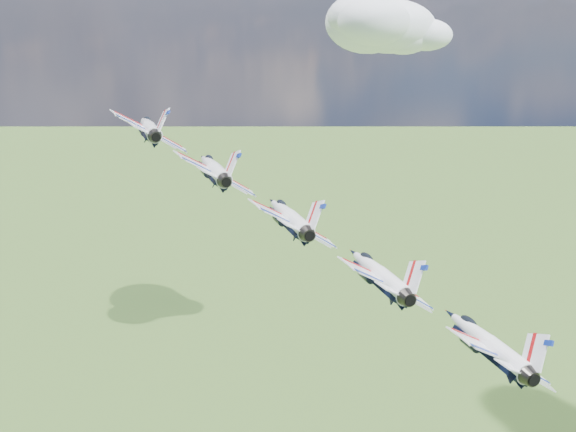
# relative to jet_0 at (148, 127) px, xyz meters

# --- Properties ---
(cloud_far) EXTENTS (54.02, 42.44, 21.22)m
(cloud_far) POSITION_rel_jet_0_xyz_m (60.95, 210.46, 5.49)
(cloud_far) COLOR white
(jet_0) EXTENTS (15.45, 18.11, 9.32)m
(jet_0) POSITION_rel_jet_0_xyz_m (0.00, 0.00, 0.00)
(jet_0) COLOR silver
(jet_1) EXTENTS (15.45, 18.11, 9.32)m
(jet_1) POSITION_rel_jet_0_xyz_m (9.33, -8.34, -3.61)
(jet_1) COLOR white
(jet_2) EXTENTS (15.45, 18.11, 9.32)m
(jet_2) POSITION_rel_jet_0_xyz_m (18.67, -16.69, -7.23)
(jet_2) COLOR white
(jet_3) EXTENTS (15.45, 18.11, 9.32)m
(jet_3) POSITION_rel_jet_0_xyz_m (28.00, -25.03, -10.84)
(jet_3) COLOR silver
(jet_4) EXTENTS (15.45, 18.11, 9.32)m
(jet_4) POSITION_rel_jet_0_xyz_m (37.33, -33.38, -14.45)
(jet_4) COLOR white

